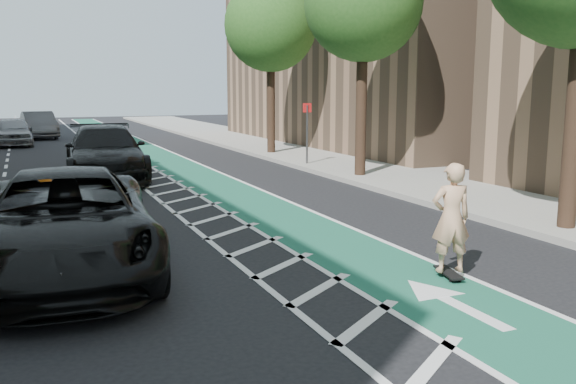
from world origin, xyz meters
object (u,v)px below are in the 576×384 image
suv_near (65,223)px  barrel_a (41,198)px  skateboarder (451,218)px  suv_far (105,153)px

suv_near → barrel_a: size_ratio=6.60×
suv_near → skateboarder: bearing=-21.4°
suv_near → suv_far: size_ratio=0.99×
suv_far → barrel_a: suv_far is taller
suv_far → suv_near: bearing=-96.5°
suv_near → barrel_a: bearing=97.6°
suv_near → barrel_a: 5.14m
suv_far → skateboarder: bearing=-71.0°
suv_far → barrel_a: bearing=-107.6°
suv_far → barrel_a: 6.07m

